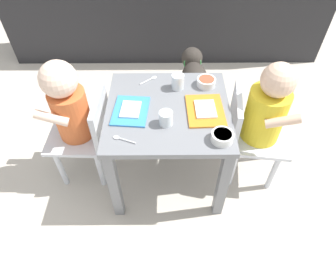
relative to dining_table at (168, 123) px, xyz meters
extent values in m
plane|color=beige|center=(0.00, 0.00, -0.39)|extent=(7.00, 7.00, 0.00)
cube|color=slate|center=(0.00, 0.00, 0.08)|extent=(0.54, 0.52, 0.03)
cube|color=slate|center=(-0.24, -0.23, -0.16)|extent=(0.04, 0.04, 0.45)
cube|color=slate|center=(0.24, -0.23, -0.16)|extent=(0.04, 0.04, 0.45)
cube|color=slate|center=(-0.24, 0.23, -0.16)|extent=(0.04, 0.04, 0.45)
cube|color=slate|center=(0.24, 0.23, -0.16)|extent=(0.04, 0.04, 0.45)
cube|color=silver|center=(-0.44, 0.04, -0.11)|extent=(0.29, 0.29, 0.02)
cube|color=silver|center=(-0.31, 0.03, 0.01)|extent=(0.03, 0.27, 0.22)
cylinder|color=#D86633|center=(-0.44, 0.04, 0.03)|extent=(0.16, 0.16, 0.25)
sphere|color=beige|center=(-0.45, 0.04, 0.22)|extent=(0.16, 0.16, 0.16)
cylinder|color=silver|center=(-0.54, 0.14, -0.25)|extent=(0.03, 0.03, 0.27)
cylinder|color=silver|center=(-0.54, -0.06, -0.25)|extent=(0.03, 0.03, 0.27)
cylinder|color=silver|center=(-0.34, 0.13, -0.25)|extent=(0.03, 0.03, 0.27)
cylinder|color=silver|center=(-0.34, -0.07, -0.25)|extent=(0.03, 0.03, 0.27)
cylinder|color=beige|center=(-0.49, 0.13, 0.09)|extent=(0.15, 0.05, 0.09)
cylinder|color=beige|center=(-0.49, -0.05, 0.09)|extent=(0.15, 0.05, 0.09)
cube|color=silver|center=(0.44, 0.02, -0.11)|extent=(0.31, 0.31, 0.02)
cube|color=silver|center=(0.31, 0.04, 0.01)|extent=(0.06, 0.27, 0.22)
cylinder|color=yellow|center=(0.44, 0.02, 0.03)|extent=(0.18, 0.18, 0.26)
sphere|color=beige|center=(0.45, 0.02, 0.23)|extent=(0.15, 0.15, 0.15)
cylinder|color=silver|center=(0.53, -0.09, -0.25)|extent=(0.03, 0.03, 0.27)
cylinder|color=silver|center=(0.55, 0.10, -0.25)|extent=(0.03, 0.03, 0.27)
cylinder|color=silver|center=(0.33, -0.07, -0.25)|extent=(0.03, 0.03, 0.27)
cylinder|color=silver|center=(0.35, 0.13, -0.25)|extent=(0.03, 0.03, 0.27)
cylinder|color=beige|center=(0.48, -0.09, 0.10)|extent=(0.15, 0.06, 0.09)
cylinder|color=beige|center=(0.50, 0.11, 0.10)|extent=(0.15, 0.06, 0.09)
ellipsoid|color=#332D28|center=(0.17, 0.54, -0.17)|extent=(0.18, 0.32, 0.20)
sphere|color=#332D28|center=(0.16, 0.72, -0.12)|extent=(0.14, 0.14, 0.14)
sphere|color=black|center=(0.16, 0.77, -0.12)|extent=(0.06, 0.06, 0.06)
torus|color=green|center=(0.16, 0.68, -0.13)|extent=(0.12, 0.04, 0.12)
sphere|color=#332D28|center=(0.18, 0.39, -0.13)|extent=(0.05, 0.05, 0.05)
cylinder|color=#332D28|center=(0.22, 0.62, -0.32)|extent=(0.04, 0.04, 0.13)
cylinder|color=#332D28|center=(0.12, 0.62, -0.32)|extent=(0.04, 0.04, 0.13)
cylinder|color=#332D28|center=(0.22, 0.45, -0.32)|extent=(0.04, 0.04, 0.13)
cylinder|color=#332D28|center=(0.12, 0.45, -0.32)|extent=(0.04, 0.04, 0.13)
cube|color=#388CD8|center=(-0.16, -0.02, 0.10)|extent=(0.16, 0.20, 0.01)
cube|color=white|center=(-0.16, -0.02, 0.10)|extent=(0.09, 0.11, 0.01)
cube|color=orange|center=(0.16, -0.02, 0.10)|extent=(0.16, 0.21, 0.01)
cube|color=white|center=(0.16, -0.02, 0.10)|extent=(0.09, 0.12, 0.01)
cylinder|color=white|center=(-0.01, -0.09, 0.12)|extent=(0.06, 0.06, 0.06)
cylinder|color=silver|center=(-0.01, -0.09, 0.11)|extent=(0.05, 0.05, 0.04)
cylinder|color=white|center=(0.05, 0.14, 0.13)|extent=(0.06, 0.06, 0.07)
cylinder|color=silver|center=(0.05, 0.14, 0.11)|extent=(0.05, 0.05, 0.03)
cylinder|color=white|center=(0.21, -0.19, 0.11)|extent=(0.09, 0.09, 0.04)
cylinder|color=#4C8C33|center=(0.21, -0.19, 0.13)|extent=(0.07, 0.07, 0.01)
cylinder|color=white|center=(0.18, 0.16, 0.11)|extent=(0.09, 0.09, 0.04)
cylinder|color=#D84C33|center=(0.18, 0.16, 0.13)|extent=(0.07, 0.07, 0.01)
cylinder|color=silver|center=(-0.16, -0.19, 0.09)|extent=(0.07, 0.03, 0.01)
ellipsoid|color=silver|center=(-0.21, -0.17, 0.09)|extent=(0.03, 0.03, 0.01)
cylinder|color=silver|center=(-0.10, 0.19, 0.09)|extent=(0.06, 0.05, 0.01)
ellipsoid|color=silver|center=(-0.07, 0.22, 0.09)|extent=(0.03, 0.03, 0.01)
camera|label=1|loc=(-0.01, -0.96, 0.96)|focal=31.69mm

